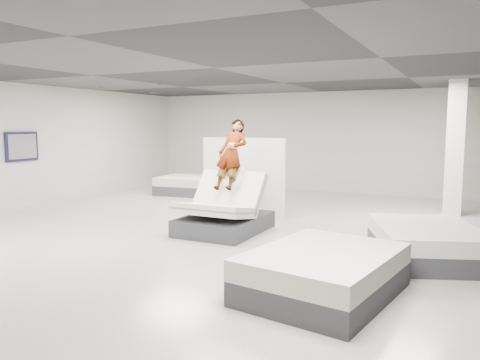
% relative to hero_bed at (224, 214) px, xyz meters
% --- Properties ---
extents(room, '(14.00, 14.04, 3.20)m').
position_rel_hero_bed_xyz_m(room, '(0.04, -0.41, 1.22)').
color(room, beige).
rests_on(room, ground).
extents(hero_bed, '(1.45, 1.90, 1.29)m').
position_rel_hero_bed_xyz_m(hero_bed, '(0.00, 0.00, 0.00)').
color(hero_bed, '#343439').
rests_on(hero_bed, floor).
extents(person, '(0.58, 1.56, 1.07)m').
position_rel_hero_bed_xyz_m(person, '(-0.00, 0.35, 0.85)').
color(person, slate).
rests_on(person, hero_bed).
extents(remote, '(0.05, 0.14, 0.08)m').
position_rel_hero_bed_xyz_m(remote, '(0.22, -0.00, 0.68)').
color(remote, black).
rests_on(remote, person).
extents(divider_panel, '(2.04, 0.20, 1.85)m').
position_rel_hero_bed_xyz_m(divider_panel, '(-0.36, 1.63, 0.55)').
color(divider_panel, white).
rests_on(divider_panel, floor).
extents(flat_bed_right_far, '(2.12, 2.41, 0.55)m').
position_rel_hero_bed_xyz_m(flat_bed_right_far, '(3.83, -0.25, -0.10)').
color(flat_bed_right_far, '#343439').
rests_on(flat_bed_right_far, floor).
extents(flat_bed_right_near, '(1.88, 2.31, 0.57)m').
position_rel_hero_bed_xyz_m(flat_bed_right_near, '(2.80, -2.52, -0.09)').
color(flat_bed_right_near, '#343439').
rests_on(flat_bed_right_near, floor).
extents(flat_bed_left_far, '(2.17, 1.74, 0.55)m').
position_rel_hero_bed_xyz_m(flat_bed_left_far, '(-3.33, 4.12, -0.10)').
color(flat_bed_left_far, '#343439').
rests_on(flat_bed_left_far, floor).
extents(column, '(0.40, 0.40, 3.20)m').
position_rel_hero_bed_xyz_m(column, '(4.04, 4.09, 1.22)').
color(column, white).
rests_on(column, floor).
extents(wall_poster, '(0.06, 0.95, 0.75)m').
position_rel_hero_bed_xyz_m(wall_poster, '(-5.89, 0.09, 1.22)').
color(wall_poster, black).
rests_on(wall_poster, wall_left).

